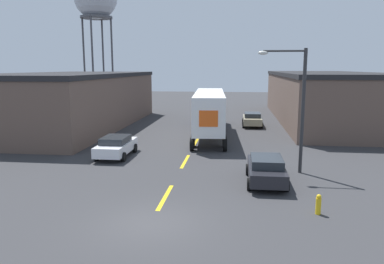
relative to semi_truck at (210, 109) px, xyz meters
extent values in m
plane|color=#333335|center=(-0.83, -19.77, -2.33)|extent=(160.00, 160.00, 0.00)
cube|color=gold|center=(-0.83, -16.73, -2.33)|extent=(0.20, 3.51, 0.01)
cube|color=gold|center=(-0.83, -9.90, -2.33)|extent=(0.20, 3.51, 0.01)
cube|color=gold|center=(-0.83, -3.07, -2.33)|extent=(0.20, 3.51, 0.01)
cube|color=brown|center=(-14.39, 3.07, 0.20)|extent=(11.15, 24.57, 5.07)
cube|color=#232326|center=(-14.39, 3.07, 2.94)|extent=(11.35, 24.77, 0.40)
cube|color=brown|center=(12.23, 10.90, 0.21)|extent=(10.17, 29.40, 5.08)
cube|color=#232326|center=(12.23, 10.90, 2.95)|extent=(10.37, 29.60, 0.40)
cube|color=navy|center=(-0.42, 6.51, -0.54)|extent=(2.48, 3.12, 2.63)
cube|color=white|center=(0.09, -1.38, 0.16)|extent=(3.19, 12.37, 2.87)
cube|color=#E55619|center=(0.48, -7.50, 0.16)|extent=(1.32, 0.12, 1.15)
cylinder|color=black|center=(0.76, 6.96, -1.85)|extent=(0.34, 0.98, 0.96)
cylinder|color=black|center=(-1.65, 6.81, -1.85)|extent=(0.34, 0.98, 0.96)
cylinder|color=black|center=(0.83, 5.77, -1.85)|extent=(0.34, 0.98, 0.96)
cylinder|color=black|center=(-1.57, 5.62, -1.85)|extent=(0.34, 0.98, 0.96)
cylinder|color=black|center=(1.54, -5.21, -1.85)|extent=(0.34, 0.98, 0.96)
cylinder|color=black|center=(-0.86, -5.37, -1.85)|extent=(0.34, 0.98, 0.96)
cylinder|color=black|center=(1.63, -6.61, -1.85)|extent=(0.34, 0.98, 0.96)
cylinder|color=black|center=(-0.77, -6.76, -1.85)|extent=(0.34, 0.98, 0.96)
cube|color=tan|center=(4.04, 5.57, -1.69)|extent=(1.82, 4.41, 0.67)
cube|color=#23282D|center=(4.04, 5.44, -1.14)|extent=(1.60, 2.29, 0.43)
cylinder|color=black|center=(4.95, 6.94, -2.03)|extent=(0.22, 0.62, 0.62)
cylinder|color=black|center=(3.13, 6.94, -2.03)|extent=(0.22, 0.62, 0.62)
cylinder|color=black|center=(4.95, 4.20, -2.03)|extent=(0.22, 0.62, 0.62)
cylinder|color=black|center=(3.13, 4.20, -2.03)|extent=(0.22, 0.62, 0.62)
cube|color=silver|center=(-5.70, -9.07, -1.69)|extent=(1.82, 4.41, 0.67)
cube|color=#23282D|center=(-5.70, -9.21, -1.14)|extent=(1.60, 2.29, 0.43)
cylinder|color=black|center=(-4.79, -7.71, -2.03)|extent=(0.22, 0.62, 0.62)
cylinder|color=black|center=(-6.61, -7.71, -2.03)|extent=(0.22, 0.62, 0.62)
cylinder|color=black|center=(-4.79, -10.44, -2.03)|extent=(0.22, 0.62, 0.62)
cylinder|color=black|center=(-6.61, -10.44, -2.03)|extent=(0.22, 0.62, 0.62)
cube|color=black|center=(4.04, -13.85, -1.69)|extent=(1.82, 4.41, 0.67)
cube|color=#23282D|center=(4.04, -13.98, -1.14)|extent=(1.60, 2.29, 0.43)
cylinder|color=black|center=(4.95, -12.48, -2.03)|extent=(0.22, 0.62, 0.62)
cylinder|color=black|center=(3.13, -12.48, -2.03)|extent=(0.22, 0.62, 0.62)
cylinder|color=black|center=(4.95, -15.21, -2.03)|extent=(0.22, 0.62, 0.62)
cylinder|color=black|center=(3.13, -15.21, -2.03)|extent=(0.22, 0.62, 0.62)
cylinder|color=#47474C|center=(-16.44, 22.38, 4.45)|extent=(0.28, 0.28, 13.56)
cylinder|color=#47474C|center=(-18.66, 24.60, 4.45)|extent=(0.28, 0.28, 13.56)
cylinder|color=#47474C|center=(-20.89, 22.38, 4.45)|extent=(0.28, 0.28, 13.56)
cylinder|color=#47474C|center=(-18.66, 20.16, 4.45)|extent=(0.28, 0.28, 13.56)
cylinder|color=#4C4C51|center=(-18.66, 22.38, 11.03)|extent=(4.73, 4.73, 0.30)
cylinder|color=#2D2D30|center=(6.14, -11.71, 1.20)|extent=(0.20, 0.20, 7.07)
cylinder|color=#2D2D30|center=(4.98, -11.71, 4.59)|extent=(2.32, 0.11, 0.11)
ellipsoid|color=silver|center=(3.82, -11.71, 4.49)|extent=(0.56, 0.32, 0.22)
cylinder|color=gold|center=(5.88, -18.02, -1.98)|extent=(0.22, 0.22, 0.70)
sphere|color=gold|center=(5.88, -18.02, -1.57)|extent=(0.20, 0.20, 0.20)
camera|label=1|loc=(2.44, -33.29, 3.70)|focal=35.00mm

